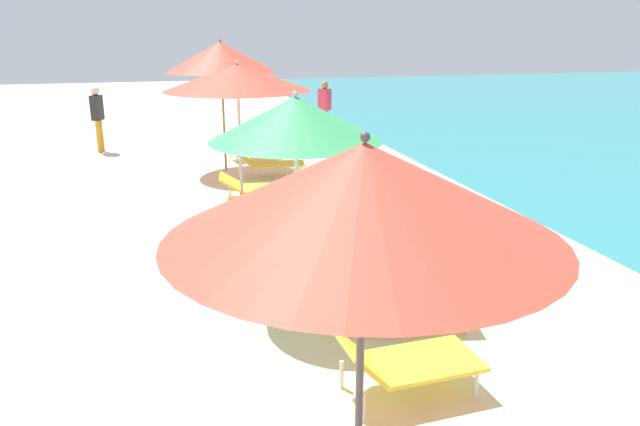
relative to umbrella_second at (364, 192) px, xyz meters
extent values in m
cylinder|color=#4C4C51|center=(0.00, 0.00, -1.26)|extent=(0.05, 0.05, 1.96)
cone|color=#E54C38|center=(0.00, 0.00, 0.00)|extent=(2.33, 2.33, 0.56)
sphere|color=#4C4C51|center=(0.00, 0.00, 0.31)|extent=(0.06, 0.06, 0.06)
cube|color=yellow|center=(1.02, 1.20, -1.94)|extent=(1.01, 0.67, 0.04)
cube|color=yellow|center=(0.39, 1.16, -1.77)|extent=(0.35, 0.63, 0.33)
cylinder|color=silver|center=(1.39, 1.48, -2.10)|extent=(0.04, 0.04, 0.28)
cylinder|color=silver|center=(1.42, 0.96, -2.10)|extent=(0.04, 0.04, 0.28)
cylinder|color=silver|center=(0.32, 1.42, -2.10)|extent=(0.04, 0.04, 0.28)
cylinder|color=silver|center=(0.35, 0.90, -2.10)|extent=(0.04, 0.04, 0.28)
cylinder|color=silver|center=(0.36, 3.34, -1.27)|extent=(0.05, 0.05, 1.93)
cone|color=#3FB266|center=(0.36, 3.34, -0.06)|extent=(1.94, 1.94, 0.49)
sphere|color=silver|center=(0.36, 3.34, 0.21)|extent=(0.06, 0.06, 0.06)
cube|color=yellow|center=(1.60, 4.43, -2.00)|extent=(1.05, 0.76, 0.04)
cube|color=yellow|center=(0.94, 4.51, -1.86)|extent=(0.45, 0.68, 0.27)
cylinder|color=silver|center=(2.02, 4.64, -2.13)|extent=(0.04, 0.04, 0.22)
cylinder|color=silver|center=(1.95, 4.11, -2.13)|extent=(0.04, 0.04, 0.22)
cylinder|color=silver|center=(0.96, 4.78, -2.13)|extent=(0.04, 0.04, 0.22)
cylinder|color=silver|center=(0.89, 4.25, -2.13)|extent=(0.04, 0.04, 0.22)
cube|color=yellow|center=(1.51, 2.37, -2.03)|extent=(1.24, 0.86, 0.04)
cube|color=yellow|center=(0.79, 2.53, -1.84)|extent=(0.50, 0.70, 0.36)
cylinder|color=silver|center=(2.02, 2.53, -2.14)|extent=(0.04, 0.04, 0.19)
cylinder|color=silver|center=(1.91, 2.01, -2.14)|extent=(0.04, 0.04, 0.19)
cylinder|color=silver|center=(0.78, 2.80, -2.14)|extent=(0.04, 0.04, 0.19)
cylinder|color=silver|center=(0.67, 2.28, -2.14)|extent=(0.04, 0.04, 0.19)
cylinder|color=silver|center=(0.16, 6.69, -1.15)|extent=(0.05, 0.05, 2.17)
cone|color=#E54C38|center=(0.16, 6.69, 0.14)|extent=(2.38, 2.38, 0.42)
sphere|color=silver|center=(0.16, 6.69, 0.38)|extent=(0.06, 0.06, 0.06)
cube|color=yellow|center=(0.86, 7.87, -2.04)|extent=(1.18, 0.83, 0.04)
cube|color=yellow|center=(0.12, 7.98, -1.89)|extent=(0.51, 0.74, 0.28)
cylinder|color=silver|center=(1.35, 8.10, -2.15)|extent=(0.04, 0.04, 0.18)
cylinder|color=silver|center=(1.27, 7.52, -2.15)|extent=(0.04, 0.04, 0.18)
cylinder|color=silver|center=(0.13, 8.27, -2.15)|extent=(0.04, 0.04, 0.18)
cylinder|color=silver|center=(0.05, 7.69, -2.15)|extent=(0.04, 0.04, 0.18)
cube|color=yellow|center=(0.95, 5.69, -1.99)|extent=(1.25, 0.82, 0.04)
cube|color=yellow|center=(0.20, 5.79, -1.79)|extent=(0.46, 0.72, 0.39)
cylinder|color=silver|center=(1.47, 5.92, -2.12)|extent=(0.04, 0.04, 0.23)
cylinder|color=silver|center=(1.40, 5.34, -2.12)|extent=(0.04, 0.04, 0.23)
cylinder|color=silver|center=(0.16, 6.09, -2.12)|extent=(0.04, 0.04, 0.23)
cylinder|color=silver|center=(0.08, 5.51, -2.12)|extent=(0.04, 0.04, 0.23)
cylinder|color=olive|center=(0.30, 10.50, -1.13)|extent=(0.05, 0.05, 2.21)
cone|color=#E54C38|center=(0.30, 10.50, 0.30)|extent=(2.41, 2.41, 0.64)
sphere|color=olive|center=(0.30, 10.50, 0.65)|extent=(0.06, 0.06, 0.06)
cube|color=yellow|center=(1.25, 11.62, -1.95)|extent=(1.05, 0.78, 0.04)
cube|color=yellow|center=(0.63, 11.49, -1.79)|extent=(0.45, 0.65, 0.30)
cylinder|color=silver|center=(1.57, 11.94, -2.10)|extent=(0.04, 0.04, 0.27)
cylinder|color=silver|center=(1.67, 11.45, -2.10)|extent=(0.04, 0.04, 0.27)
cylinder|color=silver|center=(0.55, 11.73, -2.10)|extent=(0.04, 0.04, 0.27)
cylinder|color=silver|center=(0.65, 11.24, -2.10)|extent=(0.04, 0.04, 0.27)
cube|color=yellow|center=(1.33, 9.51, -1.95)|extent=(1.23, 0.71, 0.04)
cube|color=yellow|center=(0.56, 9.60, -1.76)|extent=(0.46, 0.63, 0.36)
cylinder|color=silver|center=(1.84, 9.70, -2.10)|extent=(0.04, 0.04, 0.27)
cylinder|color=silver|center=(1.78, 9.22, -2.10)|extent=(0.04, 0.04, 0.27)
cylinder|color=silver|center=(0.53, 9.85, -2.10)|extent=(0.04, 0.04, 0.27)
cylinder|color=silver|center=(0.47, 9.36, -2.10)|extent=(0.04, 0.04, 0.27)
cylinder|color=#3F9972|center=(3.71, 14.10, -1.83)|extent=(0.11, 0.11, 0.82)
cylinder|color=#3F9972|center=(3.62, 14.25, -1.83)|extent=(0.11, 0.11, 0.82)
cube|color=#D8334C|center=(3.67, 14.18, -1.11)|extent=(0.37, 0.42, 0.62)
sphere|color=#9E704C|center=(3.67, 14.18, -0.69)|extent=(0.22, 0.22, 0.22)
cylinder|color=orange|center=(-2.63, 13.57, -1.81)|extent=(0.11, 0.11, 0.85)
cylinder|color=orange|center=(-2.68, 13.41, -1.81)|extent=(0.11, 0.11, 0.85)
cube|color=#262628|center=(-2.66, 13.49, -1.07)|extent=(0.32, 0.41, 0.64)
sphere|color=beige|center=(-2.66, 13.49, -0.64)|extent=(0.23, 0.23, 0.23)
camera|label=1|loc=(-1.08, -3.08, 0.88)|focal=33.52mm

